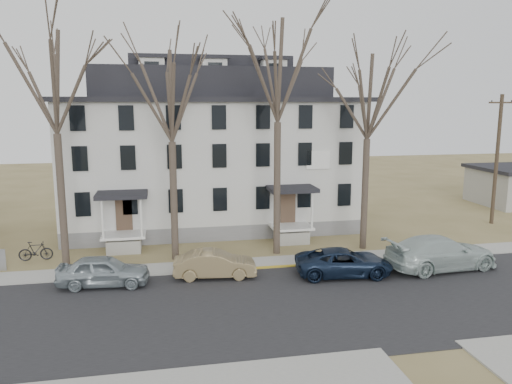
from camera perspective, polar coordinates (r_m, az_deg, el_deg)
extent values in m
plane|color=olive|center=(21.10, 5.97, -14.87)|extent=(120.00, 120.00, 0.00)
cube|color=#27272A|center=(22.85, 4.48, -12.81)|extent=(120.00, 10.00, 0.04)
cube|color=#A09F97|center=(28.31, 1.22, -8.16)|extent=(120.00, 2.00, 0.08)
cube|color=gold|center=(28.93, 11.43, -7.96)|extent=(14.00, 0.25, 0.06)
cube|color=slate|center=(37.40, -5.02, -2.83)|extent=(20.00, 10.00, 1.00)
cube|color=beige|center=(36.65, -5.13, 4.04)|extent=(20.00, 10.00, 8.00)
cube|color=black|center=(36.44, -5.24, 10.46)|extent=(20.80, 10.80, 0.30)
cube|color=black|center=(36.46, -5.27, 12.27)|extent=(16.00, 7.00, 2.00)
cube|color=black|center=(36.54, -5.31, 14.46)|extent=(11.00, 4.50, 0.80)
cube|color=white|center=(31.39, -14.87, -4.75)|extent=(2.60, 2.00, 0.16)
cube|color=white|center=(32.36, 4.05, -3.98)|extent=(2.60, 2.00, 0.16)
cube|color=white|center=(33.01, 7.11, 3.66)|extent=(1.60, 0.08, 1.20)
cylinder|color=#473B31|center=(29.03, -21.30, -0.98)|extent=(0.40, 0.40, 7.28)
cylinder|color=#473B31|center=(28.60, -9.37, -1.10)|extent=(0.40, 0.40, 6.76)
cylinder|color=#473B31|center=(29.27, 2.42, 0.33)|extent=(0.40, 0.40, 7.80)
cylinder|color=#473B31|center=(31.09, 12.32, -0.29)|extent=(0.40, 0.40, 6.76)
cylinder|color=#3D3023|center=(40.53, 25.80, 3.29)|extent=(0.28, 0.28, 9.50)
cube|color=#3D3023|center=(40.32, 26.27, 9.15)|extent=(2.00, 0.12, 0.12)
imported|color=#9CAAB1|center=(25.84, -17.03, -8.68)|extent=(4.55, 2.14, 1.50)
imported|color=olive|center=(25.97, -4.71, -8.29)|extent=(4.35, 1.90, 1.39)
imported|color=#142137|center=(26.56, 10.01, -7.99)|extent=(5.24, 2.83, 1.40)
imported|color=#B3C4C0|center=(28.87, 20.35, -6.58)|extent=(6.42, 3.18, 1.80)
imported|color=black|center=(31.82, -14.95, -5.50)|extent=(2.00, 1.32, 0.99)
imported|color=black|center=(31.16, -23.87, -6.26)|extent=(1.88, 0.60, 1.11)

